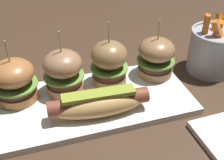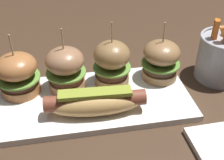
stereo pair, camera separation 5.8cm
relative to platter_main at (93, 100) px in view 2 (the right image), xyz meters
name	(u,v)px [view 2 (the right image)]	position (x,y,z in m)	size (l,w,h in m)	color
ground_plane	(93,103)	(0.00, 0.00, -0.01)	(3.00, 3.00, 0.00)	#422D1E
platter_main	(93,100)	(0.00, 0.00, 0.00)	(0.41, 0.19, 0.01)	white
hot_dog	(96,102)	(0.00, -0.05, 0.03)	(0.20, 0.06, 0.05)	tan
slider_far_left	(18,74)	(-0.15, 0.05, 0.05)	(0.09, 0.09, 0.14)	#AF6C3B
slider_center_left	(66,69)	(-0.05, 0.05, 0.06)	(0.09, 0.09, 0.14)	#A0704E
slider_center_right	(112,63)	(0.05, 0.05, 0.06)	(0.08, 0.08, 0.15)	olive
slider_far_right	(161,60)	(0.16, 0.05, 0.05)	(0.09, 0.09, 0.14)	#986E44
fries_bucket	(223,56)	(0.31, 0.05, 0.05)	(0.12, 0.12, 0.15)	#A8AAB2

